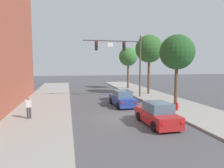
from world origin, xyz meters
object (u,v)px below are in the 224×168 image
(car_lead_blue, at_px, (122,99))
(street_tree_nearest, at_px, (177,52))
(traffic_signal_mast, at_px, (125,54))
(street_tree_second, at_px, (149,49))
(fire_hydrant, at_px, (177,106))
(car_following_red, at_px, (157,115))
(street_tree_third, at_px, (128,57))
(pedestrian_sidewalk_left_walker, at_px, (29,106))

(car_lead_blue, bearing_deg, street_tree_nearest, -9.44)
(traffic_signal_mast, distance_m, car_lead_blue, 6.57)
(street_tree_nearest, distance_m, street_tree_second, 7.52)
(car_lead_blue, relative_size, street_tree_nearest, 0.62)
(fire_hydrant, bearing_deg, car_lead_blue, 138.31)
(street_tree_nearest, bearing_deg, fire_hydrant, -117.52)
(traffic_signal_mast, xyz_separation_m, fire_hydrant, (2.54, -7.97, -4.86))
(car_following_red, bearing_deg, fire_hydrant, 43.45)
(street_tree_nearest, height_order, street_tree_third, street_tree_nearest)
(fire_hydrant, height_order, street_tree_nearest, street_tree_nearest)
(traffic_signal_mast, height_order, street_tree_second, street_tree_second)
(pedestrian_sidewalk_left_walker, relative_size, street_tree_third, 0.24)
(street_tree_second, bearing_deg, street_tree_third, 97.17)
(fire_hydrant, height_order, street_tree_second, street_tree_second)
(pedestrian_sidewalk_left_walker, height_order, street_tree_nearest, street_tree_nearest)
(fire_hydrant, xyz_separation_m, street_tree_second, (1.53, 10.14, 5.72))
(car_following_red, xyz_separation_m, street_tree_third, (4.00, 20.15, 4.66))
(fire_hydrant, bearing_deg, street_tree_third, 87.76)
(car_lead_blue, bearing_deg, traffic_signal_mast, 71.68)
(car_lead_blue, distance_m, street_tree_third, 14.96)
(street_tree_nearest, bearing_deg, street_tree_second, 88.95)
(pedestrian_sidewalk_left_walker, height_order, street_tree_second, street_tree_second)
(car_following_red, height_order, street_tree_nearest, street_tree_nearest)
(pedestrian_sidewalk_left_walker, relative_size, fire_hydrant, 2.28)
(car_lead_blue, height_order, fire_hydrant, car_lead_blue)
(car_following_red, height_order, pedestrian_sidewalk_left_walker, pedestrian_sidewalk_left_walker)
(pedestrian_sidewalk_left_walker, bearing_deg, fire_hydrant, 0.50)
(street_tree_nearest, relative_size, street_tree_second, 0.87)
(traffic_signal_mast, distance_m, street_tree_third, 9.57)
(fire_hydrant, xyz_separation_m, street_tree_nearest, (1.39, 2.67, 4.85))
(fire_hydrant, bearing_deg, car_following_red, -136.55)
(fire_hydrant, relative_size, street_tree_nearest, 0.10)
(fire_hydrant, bearing_deg, traffic_signal_mast, 107.66)
(car_lead_blue, xyz_separation_m, street_tree_nearest, (5.39, -0.90, 4.64))
(traffic_signal_mast, xyz_separation_m, street_tree_nearest, (3.93, -5.30, -0.01))
(car_following_red, height_order, street_tree_third, street_tree_third)
(car_following_red, height_order, street_tree_second, street_tree_second)
(traffic_signal_mast, distance_m, street_tree_second, 4.68)
(traffic_signal_mast, bearing_deg, street_tree_nearest, -53.49)
(traffic_signal_mast, xyz_separation_m, car_lead_blue, (-1.46, -4.41, -4.64))
(street_tree_nearest, bearing_deg, street_tree_third, 92.90)
(car_lead_blue, relative_size, fire_hydrant, 5.98)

